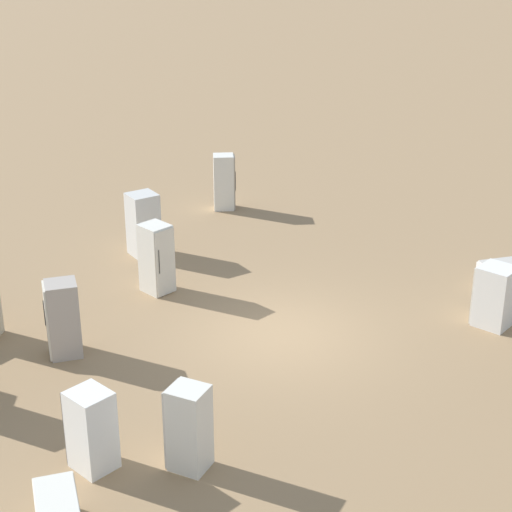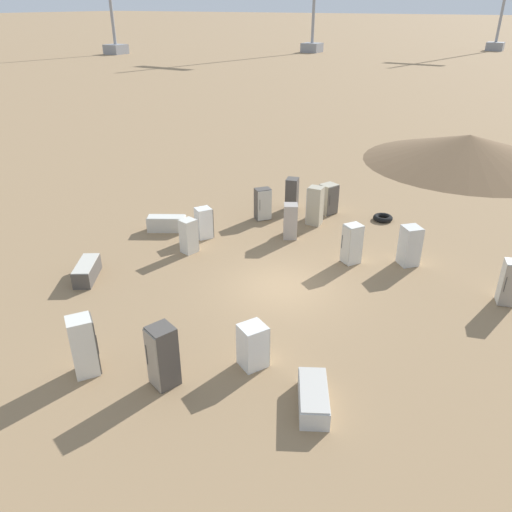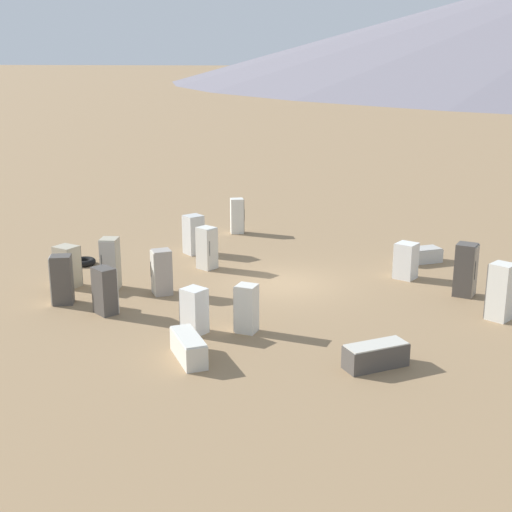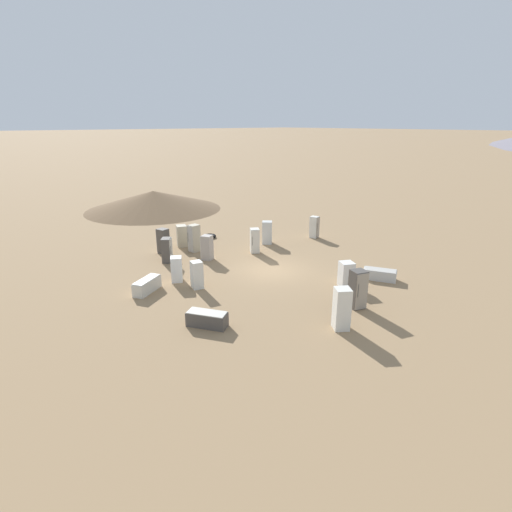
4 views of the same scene
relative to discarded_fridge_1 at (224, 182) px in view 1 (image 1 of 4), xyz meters
The scene contains 8 objects.
ground_plane 8.35m from the discarded_fridge_1, 22.31° to the left, with size 1000.00×1000.00×0.00m, color #937551.
discarded_fridge_1 is the anchor object (origin of this frame).
discarded_fridge_4 6.12m from the discarded_fridge_1, ahead, with size 0.88×0.92×1.74m.
discarded_fridge_5 9.99m from the discarded_fridge_1, 51.25° to the left, with size 0.99×1.03×1.43m.
discarded_fridge_7 12.93m from the discarded_fridge_1, 11.18° to the left, with size 0.70×0.77×1.56m.
discarded_fridge_10 13.05m from the discarded_fridge_1, ahead, with size 0.90×0.94×1.47m.
discarded_fridge_11 9.58m from the discarded_fridge_1, ahead, with size 0.87×0.90×1.67m.
discarded_fridge_12 4.14m from the discarded_fridge_1, 17.86° to the right, with size 1.03×1.03×1.72m.
Camera 1 is at (16.57, 2.95, 9.09)m, focal length 60.00 mm.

